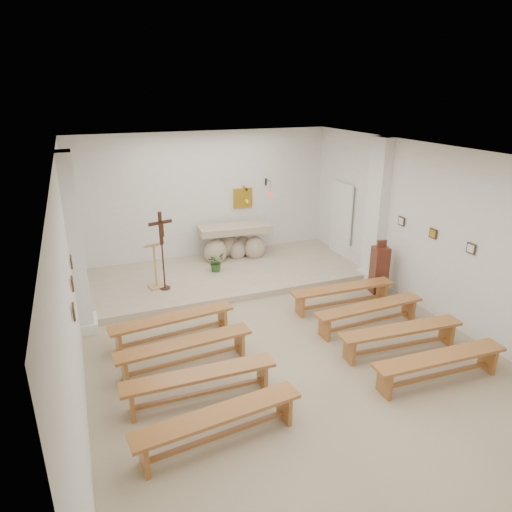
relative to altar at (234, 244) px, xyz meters
name	(u,v)px	position (x,y,z in m)	size (l,w,h in m)	color
ground	(282,344)	(-0.58, -4.40, -0.53)	(7.00, 10.00, 0.00)	tan
wall_left	(71,287)	(-4.07, -4.40, 1.22)	(0.02, 10.00, 3.50)	white
wall_right	(441,235)	(2.91, -4.40, 1.22)	(0.02, 10.00, 3.50)	white
wall_back	(206,197)	(-0.58, 0.59, 1.22)	(7.00, 0.02, 3.50)	white
ceiling	(286,156)	(-0.58, -4.40, 2.96)	(7.00, 10.00, 0.02)	silver
sanctuary_platform	(225,274)	(-0.58, -0.90, -0.46)	(6.98, 3.00, 0.15)	#BFAD93
pilaster_left	(76,246)	(-3.95, -2.40, 1.22)	(0.26, 0.55, 3.50)	white
pilaster_right	(377,212)	(2.79, -2.40, 1.22)	(0.26, 0.55, 3.50)	white
gold_wall_relief	(243,198)	(0.47, 0.56, 1.12)	(0.55, 0.04, 0.55)	gold
sanctuary_lamp	(270,192)	(1.17, 0.30, 1.28)	(0.11, 0.36, 0.44)	black
station_frame_left_front	(74,312)	(-4.05, -5.20, 1.19)	(0.03, 0.20, 0.20)	#392919
station_frame_left_mid	(72,284)	(-4.05, -4.20, 1.19)	(0.03, 0.20, 0.20)	#392919
station_frame_left_rear	(71,262)	(-4.05, -3.20, 1.19)	(0.03, 0.20, 0.20)	#392919
station_frame_right_front	(471,248)	(2.89, -5.20, 1.19)	(0.03, 0.20, 0.20)	#392919
station_frame_right_mid	(433,233)	(2.89, -4.20, 1.19)	(0.03, 0.20, 0.20)	#392919
station_frame_right_rear	(402,221)	(2.89, -3.20, 1.19)	(0.03, 0.20, 0.20)	#392919
radiator_left	(82,302)	(-4.01, -1.70, -0.26)	(0.10, 0.85, 0.52)	silver
radiator_right	(357,260)	(2.85, -1.70, -0.26)	(0.10, 0.85, 0.52)	silver
altar	(234,244)	(0.00, 0.00, 0.00)	(1.99, 0.93, 1.00)	#B7A68B
lectern	(155,265)	(-2.34, -1.25, 0.18)	(0.47, 0.41, 1.15)	#DBB06B
crucifix_stand	(162,245)	(-2.18, -1.39, 0.68)	(0.55, 0.24, 1.84)	#341A10
potted_plant	(216,262)	(-0.76, -0.78, -0.15)	(0.43, 0.37, 0.48)	#2B5120
donation_pedestal	(379,269)	(2.50, -3.09, 0.03)	(0.40, 0.40, 1.28)	#512317
bench_left_front	(173,322)	(-2.44, -3.49, -0.16)	(2.38, 0.62, 0.50)	#A1672E
bench_right_front	(343,292)	(1.28, -3.49, -0.16)	(2.37, 0.45, 0.50)	#A1672E
bench_left_second	(185,348)	(-2.44, -4.47, -0.16)	(2.38, 0.56, 0.50)	#A1672E
bench_right_second	(369,311)	(1.28, -4.47, -0.16)	(2.37, 0.46, 0.50)	#A1672E
bench_left_third	(200,380)	(-2.44, -5.44, -0.16)	(2.37, 0.43, 0.50)	#A1672E
bench_right_third	(401,334)	(1.28, -5.44, -0.16)	(2.38, 0.55, 0.50)	#A1672E
bench_left_fourth	(219,421)	(-2.44, -6.41, -0.16)	(2.38, 0.62, 0.50)	#A1672E
bench_right_fourth	(439,362)	(1.28, -6.41, -0.16)	(2.37, 0.48, 0.50)	#A1672E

